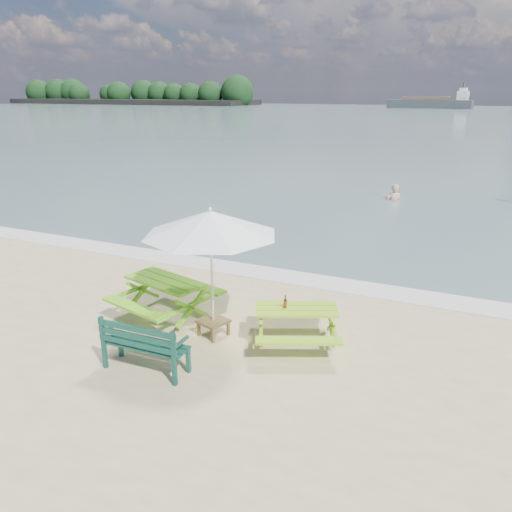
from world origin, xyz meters
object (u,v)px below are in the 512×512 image
at_px(picnic_table_left, 166,299).
at_px(beer_bottle, 285,304).
at_px(park_bench, 146,355).
at_px(side_table, 213,327).
at_px(picnic_table_right, 296,326).
at_px(swimmer, 393,206).
at_px(patio_umbrella, 210,223).

bearing_deg(picnic_table_left, beer_bottle, -1.51).
xyz_separation_m(park_bench, side_table, (0.40, 1.50, -0.11)).
bearing_deg(picnic_table_right, side_table, -166.54).
height_order(side_table, beer_bottle, beer_bottle).
xyz_separation_m(side_table, beer_bottle, (1.31, 0.27, 0.61)).
xyz_separation_m(park_bench, swimmer, (1.34, 15.30, -0.53)).
xyz_separation_m(side_table, patio_umbrella, (0.00, 0.00, 1.99)).
bearing_deg(side_table, park_bench, -105.01).
xyz_separation_m(side_table, swimmer, (0.93, 13.80, -0.42)).
bearing_deg(beer_bottle, park_bench, -133.95).
bearing_deg(picnic_table_left, swimmer, 80.74).
height_order(picnic_table_left, patio_umbrella, patio_umbrella).
bearing_deg(side_table, patio_umbrella, 0.00).
bearing_deg(picnic_table_right, park_bench, -135.55).
height_order(picnic_table_left, beer_bottle, beer_bottle).
bearing_deg(beer_bottle, picnic_table_right, 24.73).
distance_m(picnic_table_left, park_bench, 2.03).
relative_size(picnic_table_right, side_table, 3.36).
relative_size(picnic_table_right, swimmer, 1.11).
relative_size(park_bench, swimmer, 0.78).
bearing_deg(park_bench, patio_umbrella, 74.99).
xyz_separation_m(picnic_table_right, park_bench, (-1.89, -1.86, -0.06)).
bearing_deg(patio_umbrella, picnic_table_left, 164.93).
bearing_deg(swimmer, picnic_table_right, -87.63).
distance_m(side_table, beer_bottle, 1.47).
relative_size(picnic_table_left, side_table, 3.59).
bearing_deg(beer_bottle, patio_umbrella, -168.25).
height_order(beer_bottle, swimmer, beer_bottle).
xyz_separation_m(picnic_table_right, side_table, (-1.49, -0.36, -0.17)).
xyz_separation_m(picnic_table_left, side_table, (1.26, -0.34, -0.22)).
relative_size(beer_bottle, swimmer, 0.13).
height_order(side_table, swimmer, swimmer).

